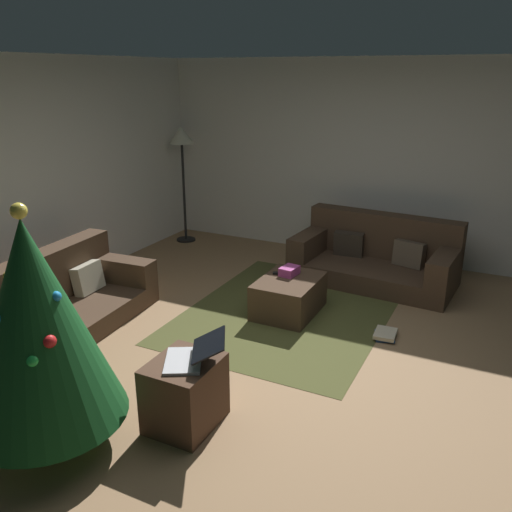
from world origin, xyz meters
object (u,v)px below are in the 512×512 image
gift_box (289,271)px  ottoman (289,296)px  corner_lamp (182,144)px  laptop (193,355)px  couch_left (68,297)px  christmas_tree (35,323)px  side_table (185,393)px  book_stack (385,334)px  couch_right (376,257)px  tv_remote (281,273)px

gift_box → ottoman: bearing=-157.8°
gift_box → corner_lamp: 2.98m
corner_lamp → laptop: bearing=-145.7°
couch_left → gift_box: 2.27m
christmas_tree → side_table: christmas_tree is taller
ottoman → side_table: (-2.07, -0.07, 0.06)m
laptop → book_stack: laptop is taller
laptop → corner_lamp: bearing=34.3°
laptop → book_stack: size_ratio=1.94×
laptop → couch_right: bearing=-7.6°
ottoman → side_table: size_ratio=1.50×
laptop → side_table: bearing=118.7°
couch_right → tv_remote: (-1.26, 0.72, 0.10)m
gift_box → side_table: bearing=-176.9°
christmas_tree → laptop: christmas_tree is taller
side_table → corner_lamp: corner_lamp is taller
christmas_tree → book_stack: 3.18m
corner_lamp → ottoman: bearing=-124.9°
couch_left → tv_remote: couch_left is taller
christmas_tree → laptop: (0.64, -0.74, -0.37)m
gift_box → laptop: size_ratio=0.40×
side_table → couch_left: bearing=66.2°
tv_remote → side_table: side_table is taller
ottoman → tv_remote: (0.09, 0.14, 0.20)m
christmas_tree → couch_left: bearing=41.2°
christmas_tree → corner_lamp: size_ratio=1.01×
corner_lamp → christmas_tree: bearing=-157.7°
ottoman → book_stack: 1.07m
gift_box → book_stack: 1.19m
ottoman → couch_right: bearing=-23.4°
corner_lamp → gift_box: bearing=-123.5°
couch_left → christmas_tree: 2.06m
ottoman → gift_box: 0.26m
gift_box → side_table: (-2.18, -0.12, -0.17)m
tv_remote → christmas_tree: bearing=149.7°
side_table → laptop: bearing=-61.3°
couch_left → couch_right: 3.55m
ottoman → tv_remote: size_ratio=4.88×
couch_left → book_stack: couch_left is taller
couch_left → couch_right: bearing=131.6°
gift_box → laptop: laptop is taller
couch_right → corner_lamp: bearing=-1.9°
book_stack → couch_right: bearing=18.0°
gift_box → christmas_tree: size_ratio=0.13×
book_stack → corner_lamp: size_ratio=0.16×
couch_right → laptop: 3.42m
side_table → ottoman: bearing=2.0°
couch_left → book_stack: bearing=106.1°
ottoman → laptop: size_ratio=1.45×
couch_right → gift_box: (-1.23, 0.63, 0.14)m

